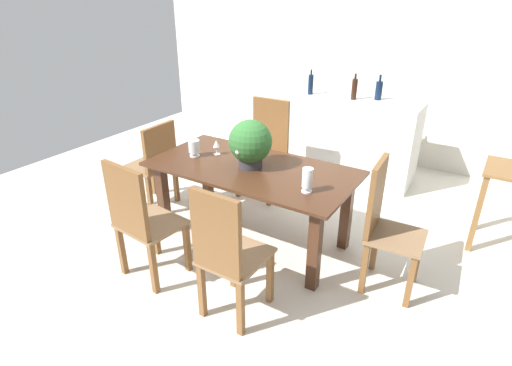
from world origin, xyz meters
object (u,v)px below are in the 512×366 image
chair_foot_end (385,222)px  crystal_vase_left (307,179)px  wine_glass (216,144)px  wine_bottle_dark (354,89)px  wine_bottle_amber (311,84)px  dining_table (252,181)px  flower_centerpiece (250,143)px  wine_bottle_green (379,90)px  chair_near_left (139,217)px  chair_near_right (226,252)px  kitchen_counter (342,137)px  chair_far_left (267,143)px  chair_head_end (155,161)px  crystal_vase_center_near (194,147)px

chair_foot_end → crystal_vase_left: 0.66m
crystal_vase_left → wine_glass: (-1.06, 0.26, -0.01)m
crystal_vase_left → wine_bottle_dark: bearing=100.8°
wine_bottle_amber → dining_table: bearing=-80.5°
dining_table → crystal_vase_left: bearing=-16.4°
wine_bottle_amber → wine_bottle_dark: 0.54m
wine_bottle_dark → flower_centerpiece: bearing=-97.7°
chair_foot_end → wine_bottle_green: bearing=16.1°
chair_near_left → chair_near_right: (0.83, -0.01, -0.00)m
kitchen_counter → wine_bottle_green: 0.70m
wine_bottle_green → wine_bottle_dark: 0.28m
chair_foot_end → wine_bottle_green: size_ratio=3.68×
chair_foot_end → flower_centerpiece: bearing=86.0°
chair_foot_end → wine_bottle_amber: size_ratio=3.56×
flower_centerpiece → wine_glass: (-0.43, 0.08, -0.12)m
chair_near_right → chair_near_left: bearing=0.0°
dining_table → chair_far_left: 1.04m
chair_head_end → flower_centerpiece: bearing=89.1°
chair_near_left → crystal_vase_center_near: chair_near_left is taller
flower_centerpiece → crystal_vase_left: 0.67m
chair_near_left → chair_foot_end: size_ratio=0.98×
chair_far_left → flower_centerpiece: (0.40, -0.95, 0.37)m
crystal_vase_center_near → kitchen_counter: (0.72, 1.95, -0.34)m
wine_glass → flower_centerpiece: bearing=-10.3°
dining_table → chair_head_end: bearing=179.9°
chair_foot_end → crystal_vase_center_near: size_ratio=6.64×
chair_head_end → crystal_vase_left: size_ratio=4.76×
wine_bottle_amber → wine_bottle_dark: bearing=4.0°
wine_glass → kitchen_counter: (0.57, 1.80, -0.35)m
flower_centerpiece → wine_bottle_amber: size_ratio=1.43×
chair_far_left → wine_bottle_amber: size_ratio=3.65×
chair_head_end → wine_bottle_green: wine_bottle_green is taller
flower_centerpiece → wine_bottle_dark: 1.85m
kitchen_counter → flower_centerpiece: bearing=-94.3°
chair_near_left → chair_near_right: 0.83m
chair_foot_end → wine_glass: 1.66m
chair_far_left → chair_head_end: size_ratio=1.15×
flower_centerpiece → crystal_vase_center_near: flower_centerpiece is taller
dining_table → chair_foot_end: 1.20m
wine_bottle_green → wine_bottle_amber: bearing=-167.6°
chair_near_left → flower_centerpiece: (0.41, 0.94, 0.39)m
wine_glass → chair_near_right: bearing=-50.4°
crystal_vase_center_near → wine_bottle_dark: 2.09m
dining_table → chair_head_end: size_ratio=1.94×
kitchen_counter → wine_bottle_amber: 0.75m
chair_head_end → crystal_vase_left: crystal_vase_left is taller
chair_head_end → crystal_vase_left: bearing=83.5°
chair_near_right → dining_table: bearing=-66.3°
dining_table → wine_bottle_green: 2.08m
dining_table → wine_bottle_dark: bearing=82.7°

